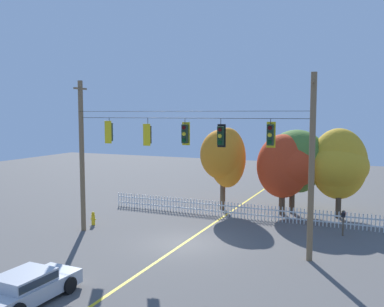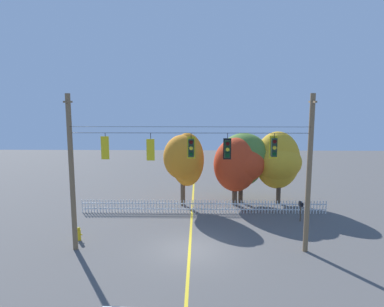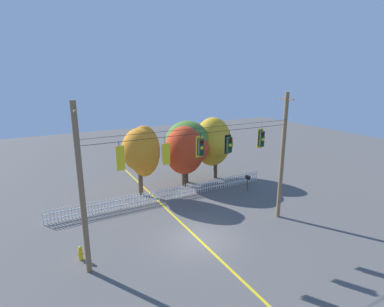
{
  "view_description": "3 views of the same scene",
  "coord_description": "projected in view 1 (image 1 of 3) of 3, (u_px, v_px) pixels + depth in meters",
  "views": [
    {
      "loc": [
        9.12,
        -19.95,
        6.88
      ],
      "look_at": [
        -0.06,
        1.25,
        4.68
      ],
      "focal_mm": 39.82,
      "sensor_mm": 36.0,
      "label": 1
    },
    {
      "loc": [
        0.51,
        -18.33,
        8.29
      ],
      "look_at": [
        0.11,
        1.25,
        5.32
      ],
      "focal_mm": 32.17,
      "sensor_mm": 36.0,
      "label": 2
    },
    {
      "loc": [
        -8.22,
        -14.36,
        9.84
      ],
      "look_at": [
        0.29,
        1.4,
        5.1
      ],
      "focal_mm": 28.22,
      "sensor_mm": 36.0,
      "label": 3
    }
  ],
  "objects": [
    {
      "name": "traffic_signal_southbound_primary",
      "position": [
        148.0,
        135.0,
        22.76
      ],
      "size": [
        0.43,
        0.38,
        1.48
      ],
      "color": "black"
    },
    {
      "name": "ground",
      "position": [
        184.0,
        244.0,
        22.48
      ],
      "size": [
        80.0,
        80.0,
        0.0
      ],
      "primitive_type": "plane",
      "color": "#565451"
    },
    {
      "name": "white_picket_fence",
      "position": [
        236.0,
        210.0,
        28.05
      ],
      "size": [
        18.32,
        0.06,
        1.0
      ],
      "color": "white",
      "rests_on": "ground"
    },
    {
      "name": "traffic_signal_northbound_primary",
      "position": [
        185.0,
        134.0,
        21.9
      ],
      "size": [
        0.43,
        0.38,
        1.4
      ],
      "color": "black"
    },
    {
      "name": "roadside_mailbox",
      "position": [
        343.0,
        216.0,
        23.83
      ],
      "size": [
        0.25,
        0.44,
        1.4
      ],
      "color": "brown",
      "rests_on": "ground"
    },
    {
      "name": "autumn_oak_far_east",
      "position": [
        298.0,
        160.0,
        29.22
      ],
      "size": [
        4.08,
        3.88,
        5.76
      ],
      "color": "#473828",
      "rests_on": "ground"
    },
    {
      "name": "autumn_maple_near_fence",
      "position": [
        224.0,
        156.0,
        29.81
      ],
      "size": [
        3.18,
        2.87,
        5.87
      ],
      "color": "brown",
      "rests_on": "ground"
    },
    {
      "name": "autumn_maple_mid",
      "position": [
        285.0,
        166.0,
        28.71
      ],
      "size": [
        4.13,
        3.7,
        5.47
      ],
      "color": "#473828",
      "rests_on": "ground"
    },
    {
      "name": "lane_centerline_stripe",
      "position": [
        184.0,
        244.0,
        22.48
      ],
      "size": [
        0.16,
        36.0,
        0.01
      ],
      "primitive_type": "cube",
      "color": "gold",
      "rests_on": "ground"
    },
    {
      "name": "traffic_signal_westbound_side",
      "position": [
        109.0,
        132.0,
        23.72
      ],
      "size": [
        0.43,
        0.38,
        1.42
      ],
      "color": "black"
    },
    {
      "name": "signal_support_span",
      "position": [
        183.0,
        160.0,
        22.06
      ],
      "size": [
        13.22,
        1.1,
        8.72
      ],
      "color": "brown",
      "rests_on": "ground"
    },
    {
      "name": "traffic_signal_eastbound_side",
      "position": [
        270.0,
        135.0,
        20.14
      ],
      "size": [
        0.43,
        0.38,
        1.39
      ],
      "color": "black"
    },
    {
      "name": "autumn_maple_far_west",
      "position": [
        338.0,
        165.0,
        28.08
      ],
      "size": [
        3.96,
        3.82,
        5.89
      ],
      "color": "#473828",
      "rests_on": "ground"
    },
    {
      "name": "parked_car",
      "position": [
        27.0,
        287.0,
        15.44
      ],
      "size": [
        1.99,
        4.07,
        1.15
      ],
      "color": "#B7BABF",
      "rests_on": "ground"
    },
    {
      "name": "traffic_signal_northbound_secondary",
      "position": [
        221.0,
        136.0,
        21.14
      ],
      "size": [
        0.43,
        0.38,
        1.45
      ],
      "color": "black"
    },
    {
      "name": "fire_hydrant",
      "position": [
        93.0,
        218.0,
        26.22
      ],
      "size": [
        0.38,
        0.22,
        0.82
      ],
      "color": "gold",
      "rests_on": "ground"
    }
  ]
}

